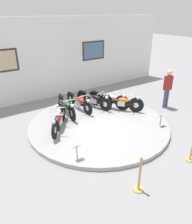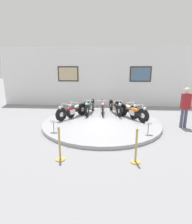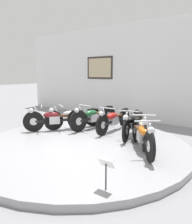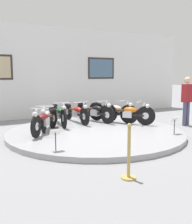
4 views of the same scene
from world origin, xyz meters
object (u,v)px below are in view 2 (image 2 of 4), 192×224
object	(u,v)px
motorcycle_maroon	(72,111)
motorcycle_orange	(133,111)
motorcycle_green	(90,106)
motorcycle_cream	(126,108)
motorcycle_black	(115,107)
info_placard_front_centre	(148,125)
info_placard_front_left	(53,123)
motorcycle_red	(103,106)
stanchion_post_left_of_entry	(60,149)
motorcycle_silver	(79,108)
stanchion_post_right_of_entry	(136,151)
visitor_standing	(185,105)

from	to	relation	value
motorcycle_maroon	motorcycle_orange	size ratio (longest dim) A/B	1.00
motorcycle_green	motorcycle_cream	distance (m)	1.96
motorcycle_black	info_placard_front_centre	distance (m)	3.08
info_placard_front_left	motorcycle_cream	bearing A→B (deg)	38.97
motorcycle_red	stanchion_post_left_of_entry	xyz separation A→B (m)	(-1.09, -4.84, -0.17)
motorcycle_red	info_placard_front_centre	xyz separation A→B (m)	(1.82, -3.00, -0.01)
motorcycle_silver	stanchion_post_right_of_entry	bearing A→B (deg)	-61.74
motorcycle_silver	info_placard_front_centre	world-z (taller)	motorcycle_silver
motorcycle_cream	info_placard_front_centre	xyz separation A→B (m)	(0.59, -2.48, -0.03)
stanchion_post_left_of_entry	info_placard_front_centre	bearing A→B (deg)	32.31
motorcycle_maroon	motorcycle_green	distance (m)	1.24
motorcycle_green	motorcycle_black	bearing A→B (deg)	-0.02
motorcycle_cream	stanchion_post_left_of_entry	bearing A→B (deg)	-118.23
visitor_standing	stanchion_post_right_of_entry	size ratio (longest dim) A/B	1.74
info_placard_front_left	motorcycle_orange	bearing A→B (deg)	30.04
motorcycle_black	stanchion_post_right_of_entry	world-z (taller)	stanchion_post_right_of_entry
motorcycle_cream	stanchion_post_right_of_entry	distance (m)	4.32
visitor_standing	stanchion_post_right_of_entry	world-z (taller)	visitor_standing
info_placard_front_left	visitor_standing	distance (m)	5.63
stanchion_post_right_of_entry	motorcycle_red	bearing A→B (deg)	102.60
motorcycle_maroon	motorcycle_black	xyz separation A→B (m)	(2.19, 0.94, 0.00)
visitor_standing	motorcycle_maroon	bearing A→B (deg)	172.74
motorcycle_maroon	motorcycle_orange	world-z (taller)	motorcycle_orange
motorcycle_silver	motorcycle_orange	distance (m)	2.79
motorcycle_maroon	stanchion_post_left_of_entry	size ratio (longest dim) A/B	1.55
motorcycle_silver	motorcycle_black	distance (m)	1.97
motorcycle_black	visitor_standing	xyz separation A→B (m)	(2.94, -1.60, 0.50)
motorcycle_green	stanchion_post_left_of_entry	distance (m)	4.72
motorcycle_silver	motorcycle_red	bearing A→B (deg)	23.21
motorcycle_orange	motorcycle_red	bearing A→B (deg)	144.21
stanchion_post_left_of_entry	motorcycle_cream	bearing A→B (deg)	61.77
motorcycle_silver	info_placard_front_centre	xyz separation A→B (m)	(3.06, -2.47, -0.01)
motorcycle_cream	motorcycle_maroon	bearing A→B (deg)	-168.52
motorcycle_maroon	motorcycle_black	size ratio (longest dim) A/B	0.83
motorcycle_cream	info_placard_front_left	distance (m)	3.94
motorcycle_maroon	visitor_standing	world-z (taller)	visitor_standing
motorcycle_green	motorcycle_orange	world-z (taller)	motorcycle_green
motorcycle_red	motorcycle_black	size ratio (longest dim) A/B	1.02
info_placard_front_centre	motorcycle_black	bearing A→B (deg)	111.58
stanchion_post_left_of_entry	stanchion_post_right_of_entry	size ratio (longest dim) A/B	1.00
motorcycle_green	motorcycle_black	world-z (taller)	motorcycle_green
motorcycle_orange	stanchion_post_right_of_entry	world-z (taller)	stanchion_post_right_of_entry
motorcycle_red	motorcycle_maroon	bearing A→B (deg)	-144.24
motorcycle_red	info_placard_front_left	world-z (taller)	motorcycle_red
stanchion_post_right_of_entry	motorcycle_maroon	bearing A→B (deg)	124.46
motorcycle_maroon	motorcycle_silver	xyz separation A→B (m)	(0.26, 0.55, -0.01)
info_placard_front_left	motorcycle_maroon	bearing A→B (deg)	80.27
motorcycle_black	info_placard_front_left	world-z (taller)	motorcycle_black
motorcycle_cream	visitor_standing	world-z (taller)	visitor_standing
motorcycle_black	stanchion_post_left_of_entry	size ratio (longest dim) A/B	1.88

